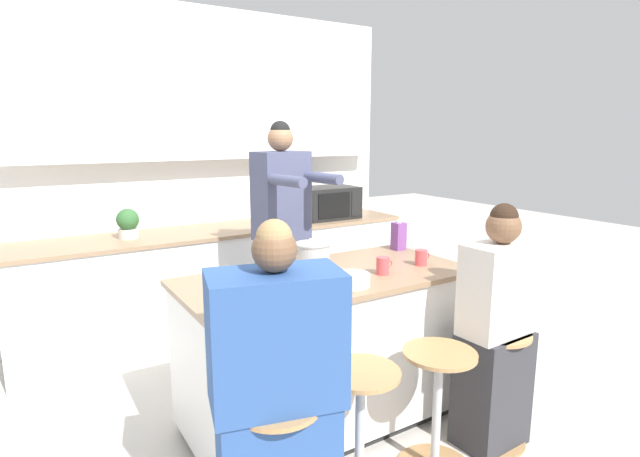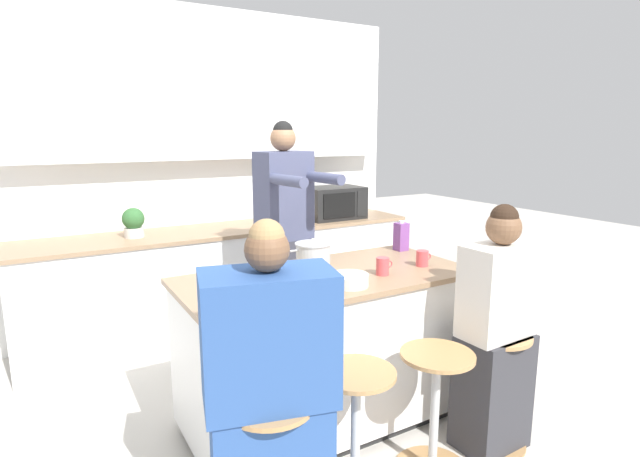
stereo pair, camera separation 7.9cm
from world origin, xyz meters
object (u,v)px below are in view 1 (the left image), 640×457
person_seated_near (495,339)px  coffee_cup_near (421,258)px  bar_stool_center_right (437,408)px  bar_stool_rightmost (493,383)px  kitchen_island (327,348)px  cooking_pot (313,254)px  fruit_bowl (351,280)px  juice_carton (399,236)px  microwave (328,203)px  potted_plant (128,223)px  person_wrapped_blanket (277,402)px  bar_stool_center_left (360,431)px  banana_bunch (265,271)px  coffee_cup_far (383,266)px  person_cooking (283,250)px

person_seated_near → coffee_cup_near: 0.63m
bar_stool_center_right → bar_stool_rightmost: 0.44m
kitchen_island → cooking_pot: bearing=83.6°
kitchen_island → fruit_bowl: fruit_bowl is taller
juice_carton → microwave: 1.34m
kitchen_island → cooking_pot: 0.55m
kitchen_island → potted_plant: potted_plant is taller
person_wrapped_blanket → coffee_cup_near: person_wrapped_blanket is taller
coffee_cup_near → juice_carton: bearing=68.7°
bar_stool_center_left → coffee_cup_near: (0.80, 0.49, 0.60)m
bar_stool_center_right → juice_carton: size_ratio=3.16×
bar_stool_center_left → microwave: (1.23, 2.18, 0.70)m
microwave → person_seated_near: bearing=-99.4°
kitchen_island → potted_plant: 1.85m
bar_stool_center_left → coffee_cup_near: bearing=31.3°
person_seated_near → banana_bunch: 1.29m
bar_stool_center_left → cooking_pot: (0.24, 0.81, 0.63)m
cooking_pot → coffee_cup_far: (0.25, -0.36, -0.02)m
person_cooking → fruit_bowl: bearing=-103.2°
cooking_pot → coffee_cup_near: (0.56, -0.33, -0.02)m
coffee_cup_near → bar_stool_center_left: bearing=-148.7°
person_seated_near → coffee_cup_far: person_seated_near is taller
bar_stool_center_right → person_cooking: (-0.12, 1.38, 0.53)m
coffee_cup_near → potted_plant: size_ratio=0.47×
bar_stool_center_right → banana_bunch: 1.15m
person_wrapped_blanket → banana_bunch: size_ratio=10.03×
coffee_cup_near → banana_bunch: 0.94m
person_wrapped_blanket → potted_plant: bearing=106.4°
cooking_pot → juice_carton: juice_carton is taller
cooking_pot → coffee_cup_far: bearing=-55.4°
person_wrapped_blanket → coffee_cup_far: 1.09m
kitchen_island → microwave: 1.95m
coffee_cup_far → person_cooking: bearing=101.1°
bar_stool_center_left → potted_plant: 2.37m
person_cooking → bar_stool_rightmost: bearing=-74.8°
bar_stool_center_left → bar_stool_rightmost: 0.88m
kitchen_island → person_cooking: bearing=82.5°
potted_plant → kitchen_island: bearing=-65.1°
kitchen_island → person_seated_near: person_seated_near is taller
person_wrapped_blanket → banana_bunch: (0.36, 0.84, 0.28)m
person_cooking → cooking_pot: bearing=-105.1°
juice_carton → microwave: size_ratio=0.38×
coffee_cup_far → potted_plant: (-1.01, 1.76, 0.07)m
bar_stool_rightmost → fruit_bowl: fruit_bowl is taller
kitchen_island → juice_carton: (0.73, 0.25, 0.54)m
juice_carton → coffee_cup_far: bearing=-138.6°
person_cooking → fruit_bowl: (-0.10, -0.96, 0.05)m
banana_bunch → coffee_cup_near: bearing=-19.5°
microwave → banana_bunch: bearing=-133.4°
fruit_bowl → bar_stool_rightmost: bearing=-31.5°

